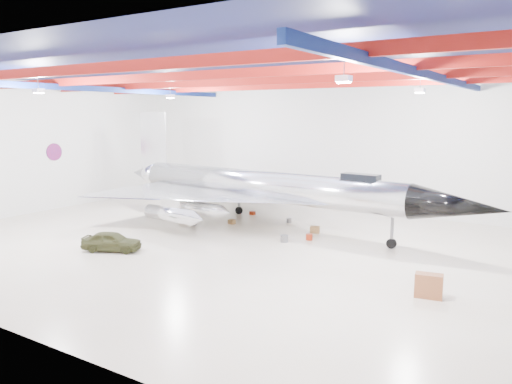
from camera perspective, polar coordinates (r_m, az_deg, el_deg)
The scene contains 17 objects.
floor at distance 32.14m, azimuth -3.09°, elevation -6.02°, with size 40.00×40.00×0.00m, color beige.
wall_back at distance 44.24m, azimuth 8.16°, elevation 5.24°, with size 40.00×40.00×0.00m, color silver.
wall_left at distance 45.71m, azimuth -24.18°, elevation 4.66°, with size 30.00×30.00×0.00m, color silver.
ceiling at distance 31.16m, azimuth -3.27°, elevation 13.91°, with size 40.00×40.00×0.00m, color #0A0F38.
ceiling_structure at distance 31.11m, azimuth -3.26°, elevation 12.67°, with size 39.50×29.50×1.08m.
wall_roundel at distance 46.83m, azimuth -22.07°, elevation 4.26°, with size 1.50×1.50×0.10m, color #B21414.
jet_aircraft at distance 36.47m, azimuth 0.66°, elevation 0.22°, with size 30.92×18.94×8.43m.
jeep at distance 31.77m, azimuth -16.18°, elevation -5.42°, with size 1.44×3.57×1.22m, color #393C1E.
desk at distance 24.35m, azimuth 19.13°, elevation -10.09°, with size 1.22×0.61×1.12m, color brown.
crate_ply at distance 39.09m, azimuth -8.32°, elevation -3.10°, with size 0.56×0.45×0.39m, color olive.
toolbox_red at distance 41.35m, azimuth -0.41°, elevation -2.42°, with size 0.41×0.33×0.29m, color #98280F.
engine_drum at distance 32.73m, azimuth 3.26°, elevation -5.34°, with size 0.51×0.51×0.46m, color #59595B.
parts_bin at distance 35.41m, azimuth 6.74°, elevation -4.28°, with size 0.65×0.52×0.46m, color olive.
crate_small at distance 42.56m, azimuth -5.81°, elevation -2.16°, with size 0.36×0.29×0.25m, color #59595B.
tool_chest at distance 33.37m, azimuth 6.10°, elevation -5.14°, with size 0.45×0.45×0.40m, color #98280F.
oil_barrel at distance 38.01m, azimuth -2.79°, elevation -3.40°, with size 0.48×0.39×0.34m, color olive.
spares_box at distance 38.48m, azimuth 3.80°, elevation -3.26°, with size 0.38×0.38×0.34m, color #59595B.
Camera 1 is at (17.95, -25.33, 8.30)m, focal length 35.00 mm.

